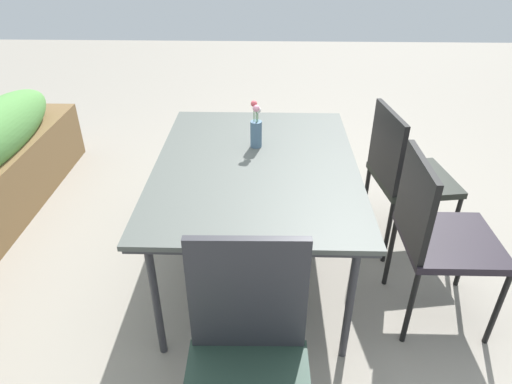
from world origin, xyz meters
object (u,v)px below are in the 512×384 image
at_px(dining_table, 256,170).
at_px(chair_end_left, 247,357).
at_px(chair_near_left, 437,231).
at_px(chair_near_right, 403,171).
at_px(flower_vase, 256,129).

bearing_deg(dining_table, chair_end_left, 179.91).
xyz_separation_m(chair_near_left, chair_near_right, (0.65, -0.00, -0.02)).
bearing_deg(flower_vase, chair_near_right, -83.13).
bearing_deg(chair_near_right, flower_vase, -91.49).
xyz_separation_m(dining_table, chair_near_left, (-0.33, -0.90, -0.15)).
height_order(chair_end_left, chair_near_right, chair_end_left).
xyz_separation_m(chair_near_left, flower_vase, (0.54, 0.91, 0.30)).
distance_m(chair_near_right, flower_vase, 0.97).
xyz_separation_m(chair_end_left, chair_near_left, (0.75, -0.91, 0.02)).
height_order(dining_table, chair_end_left, chair_end_left).
distance_m(dining_table, chair_end_left, 1.10).
bearing_deg(chair_end_left, dining_table, -91.16).
bearing_deg(chair_end_left, chair_near_left, -141.28).
relative_size(dining_table, chair_near_left, 1.56).
bearing_deg(chair_near_left, dining_table, -110.21).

